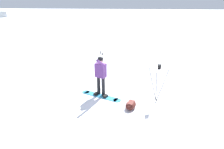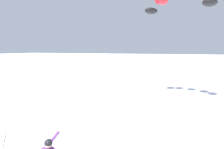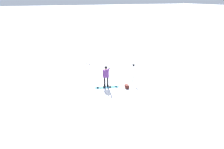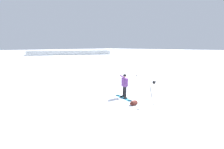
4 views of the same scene
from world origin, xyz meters
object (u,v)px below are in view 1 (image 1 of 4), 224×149
object	(u,v)px
snowboarder	(101,72)
snowboard	(101,96)
ski_poles	(101,60)
camera_tripod	(158,76)
gear_bag_large	(131,105)

from	to	relation	value
snowboarder	snowboard	xyz separation A→B (m)	(-0.02, 0.11, -0.95)
snowboarder	ski_poles	world-z (taller)	snowboarder
snowboard	camera_tripod	xyz separation A→B (m)	(-2.16, -0.09, 1.01)
camera_tripod	ski_poles	world-z (taller)	camera_tripod
ski_poles	camera_tripod	bearing A→B (deg)	140.60
snowboarder	snowboard	size ratio (longest dim) A/B	0.95
camera_tripod	ski_poles	xyz separation A→B (m)	(2.87, -2.35, -0.25)
snowboard	gear_bag_large	size ratio (longest dim) A/B	2.81
snowboarder	snowboard	distance (m)	0.96
gear_bag_large	camera_tripod	distance (m)	1.43
snowboarder	camera_tripod	world-z (taller)	snowboarder
snowboarder	camera_tripod	distance (m)	2.18
ski_poles	snowboard	bearing A→B (deg)	106.14
snowboard	gear_bag_large	bearing A→B (deg)	154.99
snowboarder	ski_poles	xyz separation A→B (m)	(0.68, -2.33, -0.19)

